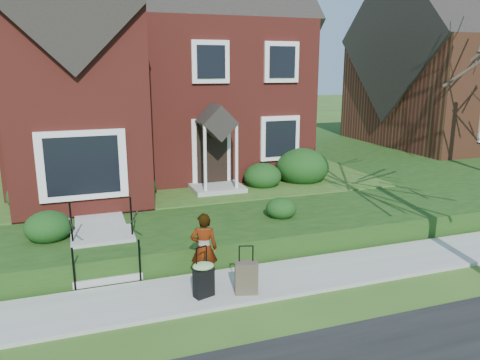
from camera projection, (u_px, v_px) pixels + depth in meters
name	position (u px, v px, depth m)	size (l,w,h in m)	color
ground	(237.00, 288.00, 9.67)	(120.00, 120.00, 0.00)	#2D5119
sidewalk	(237.00, 286.00, 9.67)	(60.00, 1.60, 0.08)	#9E9B93
terrace	(242.00, 162.00, 20.89)	(44.00, 20.00, 0.60)	#173B10
walkway	(97.00, 205.00, 13.30)	(1.20, 6.00, 0.06)	#9E9B93
main_house	(146.00, 44.00, 17.18)	(10.40, 10.20, 9.40)	maroon
neighbour_house	(464.00, 51.00, 23.69)	(9.40, 8.00, 9.20)	brown
front_steps	(104.00, 249.00, 10.45)	(1.40, 2.02, 1.50)	#9E9B93
foundation_shrubs	(216.00, 177.00, 14.53)	(10.09, 4.69, 1.28)	black
woman	(204.00, 248.00, 9.55)	(0.55, 0.36, 1.51)	#999999
suitcase_black	(204.00, 278.00, 9.05)	(0.51, 0.46, 1.02)	black
suitcase_olive	(246.00, 278.00, 9.20)	(0.50, 0.36, 0.98)	#4C4333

